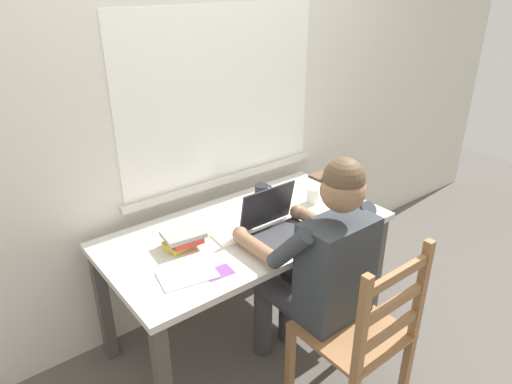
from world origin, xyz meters
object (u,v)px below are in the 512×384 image
object	(u,v)px
coffee_mug_white	(313,195)
coffee_mug_dark	(262,192)
book_stack_main	(183,238)
wooden_chair	(361,336)
laptop	(277,224)
landscape_photo_print	(218,273)
seated_person	(318,265)
desk	(247,242)
computer_mouse	(320,223)

from	to	relation	value
coffee_mug_white	coffee_mug_dark	xyz separation A→B (m)	(-0.21, 0.21, 0.00)
coffee_mug_dark	book_stack_main	world-z (taller)	coffee_mug_dark
wooden_chair	laptop	world-z (taller)	wooden_chair
wooden_chair	landscape_photo_print	bearing A→B (deg)	129.98
seated_person	laptop	bearing A→B (deg)	87.32
desk	wooden_chair	bearing A→B (deg)	-84.46
coffee_mug_white	landscape_photo_print	distance (m)	0.86
seated_person	wooden_chair	world-z (taller)	seated_person
seated_person	landscape_photo_print	bearing A→B (deg)	152.76
computer_mouse	book_stack_main	xyz separation A→B (m)	(-0.67, 0.27, 0.03)
desk	seated_person	world-z (taller)	seated_person
laptop	computer_mouse	distance (m)	0.25
book_stack_main	seated_person	bearing A→B (deg)	-49.93
seated_person	laptop	size ratio (longest dim) A/B	3.82
seated_person	wooden_chair	bearing A→B (deg)	-90.00
seated_person	coffee_mug_dark	distance (m)	0.70
coffee_mug_white	landscape_photo_print	world-z (taller)	coffee_mug_white
wooden_chair	coffee_mug_dark	size ratio (longest dim) A/B	8.12
landscape_photo_print	coffee_mug_dark	bearing A→B (deg)	41.53
desk	landscape_photo_print	bearing A→B (deg)	-144.75
computer_mouse	coffee_mug_white	world-z (taller)	coffee_mug_white
desk	landscape_photo_print	world-z (taller)	landscape_photo_print
desk	coffee_mug_white	distance (m)	0.50
coffee_mug_dark	landscape_photo_print	xyz separation A→B (m)	(-0.62, -0.45, -0.05)
desk	computer_mouse	xyz separation A→B (m)	(0.32, -0.22, 0.10)
desk	seated_person	xyz separation A→B (m)	(0.07, -0.46, 0.07)
coffee_mug_white	desk	bearing A→B (deg)	-179.94
computer_mouse	landscape_photo_print	world-z (taller)	computer_mouse
wooden_chair	coffee_mug_white	bearing A→B (deg)	60.94
laptop	book_stack_main	bearing A→B (deg)	156.51
book_stack_main	landscape_photo_print	distance (m)	0.29
coffee_mug_dark	wooden_chair	bearing A→B (deg)	-101.90
coffee_mug_white	book_stack_main	size ratio (longest dim) A/B	0.54
coffee_mug_white	wooden_chair	bearing A→B (deg)	-119.06
landscape_photo_print	wooden_chair	bearing A→B (deg)	-44.98
desk	laptop	size ratio (longest dim) A/B	4.53
computer_mouse	coffee_mug_white	distance (m)	0.28
computer_mouse	seated_person	bearing A→B (deg)	-136.08
laptop	coffee_mug_white	xyz separation A→B (m)	(0.40, 0.14, -0.01)
coffee_mug_white	book_stack_main	world-z (taller)	coffee_mug_white
seated_person	book_stack_main	world-z (taller)	seated_person
seated_person	computer_mouse	bearing A→B (deg)	43.92
seated_person	computer_mouse	size ratio (longest dim) A/B	12.61
coffee_mug_white	book_stack_main	bearing A→B (deg)	176.86
wooden_chair	computer_mouse	distance (m)	0.63
desk	coffee_mug_white	size ratio (longest dim) A/B	13.28
computer_mouse	wooden_chair	bearing A→B (deg)	-115.33
computer_mouse	coffee_mug_dark	world-z (taller)	coffee_mug_dark
laptop	coffee_mug_dark	bearing A→B (deg)	62.49
laptop	book_stack_main	xyz separation A→B (m)	(-0.44, 0.19, -0.01)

